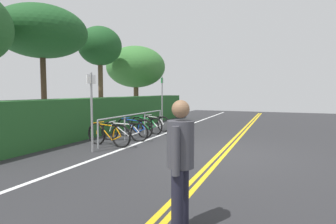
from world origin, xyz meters
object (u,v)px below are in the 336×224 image
sign_post_far (162,97)px  pedestrian (180,158)px  bicycle_2 (134,128)px  tree_extra (136,67)px  bicycle_4 (155,123)px  tree_mid (42,32)px  bicycle_0 (108,135)px  bicycle_3 (146,125)px  bicycle_1 (124,131)px  tree_far_right (100,47)px  sign_post_near (92,104)px  bike_rack (135,120)px

sign_post_far → pedestrian: bearing=-155.2°
bicycle_2 → tree_extra: bearing=28.3°
bicycle_2 → bicycle_4: bearing=-0.6°
pedestrian → tree_mid: bearing=55.5°
pedestrian → bicycle_0: bearing=43.3°
bicycle_3 → tree_mid: bearing=109.1°
bicycle_1 → bicycle_2: bearing=6.8°
bicycle_0 → sign_post_far: (4.93, 0.35, 1.07)m
sign_post_far → bicycle_0: bearing=-175.9°
bicycle_1 → bicycle_3: size_ratio=1.08×
bicycle_3 → tree_far_right: 5.18m
tree_extra → bicycle_0: bearing=-157.0°
bicycle_0 → bicycle_3: size_ratio=1.06×
bicycle_2 → bicycle_4: (1.76, -0.02, -0.02)m
bicycle_3 → bicycle_2: bearing=178.6°
bicycle_4 → tree_far_right: 4.98m
tree_mid → bicycle_0: bearing=-108.7°
bicycle_2 → sign_post_far: (3.14, 0.24, 1.09)m
bicycle_3 → sign_post_far: (2.20, 0.26, 1.10)m
bicycle_0 → bicycle_4: (3.55, 0.09, -0.03)m
sign_post_near → pedestrian: bearing=-130.1°
bike_rack → bicycle_1: 0.92m
tree_mid → tree_far_right: (3.04, -0.56, -0.15)m
tree_far_right → bicycle_2: bearing=-127.8°
tree_far_right → tree_extra: size_ratio=1.12×
bike_rack → bicycle_2: size_ratio=2.75×
bicycle_1 → bicycle_3: bicycle_3 is taller
sign_post_far → tree_extra: bearing=48.1°
bicycle_4 → pedestrian: bearing=-152.8°
bicycle_3 → tree_mid: 5.58m
bicycle_0 → bicycle_4: 3.55m
bicycle_4 → tree_extra: 5.69m
bicycle_0 → tree_mid: bearing=71.3°
bike_rack → tree_mid: 5.25m
bicycle_3 → bicycle_4: (0.82, 0.01, -0.01)m
bicycle_1 → tree_extra: size_ratio=0.40×
bike_rack → bicycle_3: 0.98m
tree_far_right → tree_extra: tree_far_right is taller
bicycle_1 → tree_extra: 7.75m
tree_extra → bicycle_2: bearing=-151.7°
bicycle_3 → bicycle_4: bearing=0.4°
bicycle_2 → pedestrian: 7.03m
pedestrian → tree_far_right: (8.43, 7.27, 2.98)m
sign_post_near → sign_post_far: sign_post_far is taller
bicycle_4 → bicycle_1: bearing=-178.1°
tree_extra → tree_far_right: bearing=173.9°
bicycle_3 → tree_extra: tree_extra is taller
bicycle_1 → sign_post_far: (4.00, 0.34, 1.11)m
tree_far_right → bicycle_1: bearing=-135.0°
bicycle_1 → tree_far_right: tree_far_right is taller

